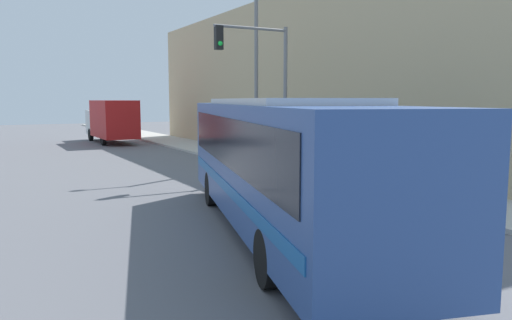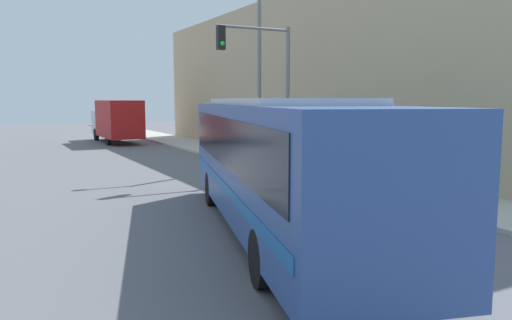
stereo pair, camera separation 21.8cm
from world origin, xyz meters
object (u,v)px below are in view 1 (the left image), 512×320
object	(u,v)px
pedestrian_near_corner	(384,159)
pedestrian_mid_block	(274,143)
delivery_truck	(111,120)
traffic_light_pole	(263,73)
parking_meter	(312,155)
street_lamp	(251,63)
fire_hydrant	(411,188)
city_bus	(281,157)

from	to	relation	value
pedestrian_near_corner	pedestrian_mid_block	size ratio (longest dim) A/B	1.03
delivery_truck	traffic_light_pole	world-z (taller)	traffic_light_pole
parking_meter	pedestrian_near_corner	size ratio (longest dim) A/B	0.65
street_lamp	delivery_truck	bearing A→B (deg)	100.71
parking_meter	street_lamp	size ratio (longest dim) A/B	0.15
parking_meter	pedestrian_near_corner	bearing A→B (deg)	-76.21
street_lamp	fire_hydrant	bearing A→B (deg)	-89.99
parking_meter	pedestrian_near_corner	world-z (taller)	pedestrian_near_corner
city_bus	parking_meter	xyz separation A→B (m)	(5.09, 6.07, -0.83)
fire_hydrant	traffic_light_pole	xyz separation A→B (m)	(-0.91, 7.22, 3.65)
city_bus	pedestrian_near_corner	size ratio (longest dim) A/B	6.28
city_bus	pedestrian_near_corner	distance (m)	6.60
fire_hydrant	street_lamp	world-z (taller)	street_lamp
street_lamp	pedestrian_near_corner	world-z (taller)	street_lamp
city_bus	pedestrian_mid_block	size ratio (longest dim) A/B	6.44
city_bus	street_lamp	bearing A→B (deg)	80.57
city_bus	fire_hydrant	world-z (taller)	city_bus
traffic_light_pole	pedestrian_mid_block	size ratio (longest dim) A/B	3.30
street_lamp	city_bus	bearing A→B (deg)	-115.03
traffic_light_pole	street_lamp	bearing A→B (deg)	71.30
traffic_light_pole	parking_meter	size ratio (longest dim) A/B	4.92
city_bus	street_lamp	xyz separation A→B (m)	(5.09, 10.91, 2.93)
street_lamp	pedestrian_near_corner	distance (m)	8.78
traffic_light_pole	street_lamp	size ratio (longest dim) A/B	0.74
street_lamp	pedestrian_mid_block	world-z (taller)	street_lamp
traffic_light_pole	pedestrian_mid_block	xyz separation A→B (m)	(1.81, 2.14, -3.07)
pedestrian_near_corner	delivery_truck	bearing A→B (deg)	98.96
delivery_truck	traffic_light_pole	bearing A→B (deg)	-83.65
traffic_light_pole	street_lamp	distance (m)	2.90
city_bus	delivery_truck	world-z (taller)	city_bus
traffic_light_pole	pedestrian_near_corner	world-z (taller)	traffic_light_pole
parking_meter	fire_hydrant	bearing A→B (deg)	-90.00
street_lamp	pedestrian_near_corner	size ratio (longest dim) A/B	4.32
traffic_light_pole	parking_meter	world-z (taller)	traffic_light_pole
city_bus	pedestrian_mid_block	world-z (taller)	city_bus
pedestrian_mid_block	city_bus	bearing A→B (deg)	-120.04
fire_hydrant	pedestrian_near_corner	bearing A→B (deg)	68.68
fire_hydrant	city_bus	bearing A→B (deg)	-168.86
city_bus	traffic_light_pole	xyz separation A→B (m)	(4.18, 8.23, 2.33)
fire_hydrant	parking_meter	bearing A→B (deg)	90.00
pedestrian_mid_block	parking_meter	bearing A→B (deg)	-101.87
city_bus	parking_meter	bearing A→B (deg)	65.59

